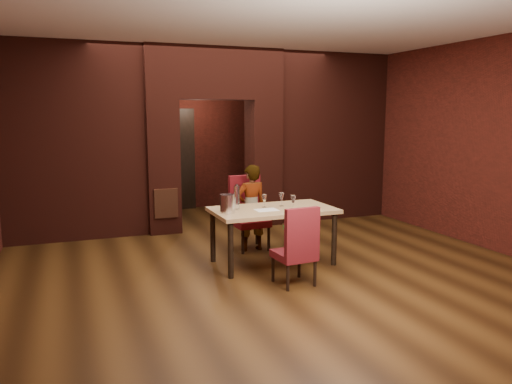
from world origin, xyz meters
TOP-DOWN VIEW (x-y plane):
  - floor at (0.00, 0.00)m, footprint 8.00×8.00m
  - ceiling at (0.00, 0.00)m, footprint 7.00×8.00m
  - wall_back at (0.00, 4.00)m, footprint 7.00×0.04m
  - wall_front at (0.00, -4.00)m, footprint 7.00×0.04m
  - wall_right at (3.50, 0.00)m, footprint 0.04×8.00m
  - pillar_left at (-0.95, 2.00)m, footprint 0.55×0.55m
  - pillar_right at (0.95, 2.00)m, footprint 0.55×0.55m
  - lintel at (0.00, 2.00)m, footprint 2.45×0.55m
  - wing_wall_left at (-2.36, 2.00)m, footprint 2.28×0.35m
  - wing_wall_right at (2.36, 2.00)m, footprint 2.28×0.35m
  - vent_panel at (-0.95, 1.71)m, footprint 0.40×0.03m
  - rear_door at (-0.40, 3.94)m, footprint 0.90×0.08m
  - rear_door_frame at (-0.40, 3.90)m, footprint 1.02×0.04m
  - dining_table at (0.11, -0.44)m, footprint 1.68×0.96m
  - chair_far at (0.08, 0.37)m, footprint 0.54×0.54m
  - chair_near at (0.02, -1.31)m, footprint 0.48×0.48m
  - person_seated at (0.07, 0.30)m, footprint 0.50×0.35m
  - wine_glass_a at (0.03, -0.34)m, footprint 0.07×0.07m
  - wine_glass_b at (0.28, -0.34)m, footprint 0.08×0.08m
  - wine_glass_c at (0.35, -0.58)m, footprint 0.08×0.08m
  - tasting_sheet at (-0.02, -0.53)m, footprint 0.30×0.22m
  - wine_bucket at (-0.56, -0.51)m, footprint 0.20×0.20m
  - water_bottle at (-0.37, -0.31)m, footprint 0.08×0.08m
  - potted_plant at (0.80, 0.36)m, footprint 0.42×0.37m

SIDE VIEW (x-z plane):
  - floor at x=0.00m, z-range 0.00..0.00m
  - potted_plant at x=0.80m, z-range 0.00..0.44m
  - dining_table at x=0.11m, z-range 0.00..0.78m
  - chair_near at x=0.02m, z-range 0.00..0.98m
  - vent_panel at x=-0.95m, z-range 0.30..0.80m
  - chair_far at x=0.08m, z-range 0.00..1.12m
  - person_seated at x=0.07m, z-range 0.00..1.31m
  - tasting_sheet at x=-0.02m, z-range 0.78..0.78m
  - wine_glass_a at x=0.03m, z-range 0.78..0.96m
  - wine_glass_c at x=0.35m, z-range 0.78..0.97m
  - wine_glass_b at x=0.28m, z-range 0.78..0.97m
  - wine_bucket at x=-0.56m, z-range 0.78..1.02m
  - water_bottle at x=-0.37m, z-range 0.78..1.12m
  - rear_door at x=-0.40m, z-range 0.00..2.10m
  - rear_door_frame at x=-0.40m, z-range -0.06..2.16m
  - pillar_left at x=-0.95m, z-range 0.00..2.30m
  - pillar_right at x=0.95m, z-range 0.00..2.30m
  - wall_back at x=0.00m, z-range 0.00..3.20m
  - wall_front at x=0.00m, z-range 0.00..3.20m
  - wall_right at x=3.50m, z-range 0.00..3.20m
  - wing_wall_left at x=-2.36m, z-range 0.00..3.20m
  - wing_wall_right at x=2.36m, z-range 0.00..3.20m
  - lintel at x=0.00m, z-range 2.30..3.20m
  - ceiling at x=0.00m, z-range 3.18..3.22m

